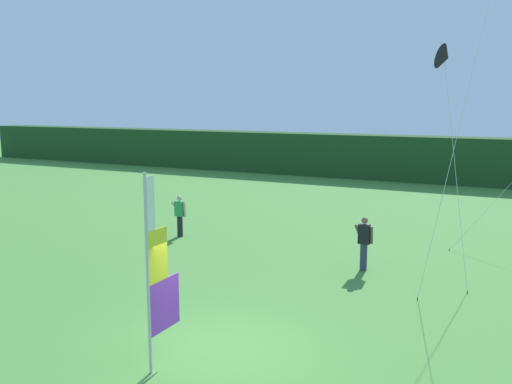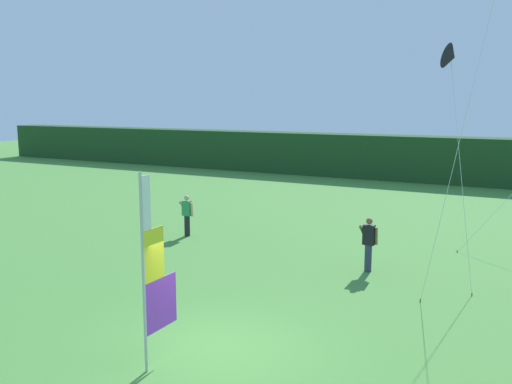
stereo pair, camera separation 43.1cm
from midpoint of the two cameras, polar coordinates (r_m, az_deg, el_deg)
The scene contains 6 objects.
ground_plane at distance 12.21m, azimuth -4.88°, elevation -16.09°, with size 120.00×120.00×0.00m, color #478438.
distant_treeline at distance 38.22m, azimuth 17.66°, elevation 3.24°, with size 80.00×2.40×3.00m, color #1E421E.
banner_flag at distance 11.03m, azimuth -11.28°, elevation -8.49°, with size 0.06×1.03×3.95m.
person_near_banner at distance 17.55m, azimuth 10.41°, elevation -5.11°, with size 0.55×0.48×1.70m.
person_mid_field at distance 21.81m, azimuth -8.45°, elevation -2.35°, with size 0.55×0.48×1.63m.
kite_black_delta_1 at distance 17.53m, azimuth 18.22°, elevation 13.03°, with size 1.58×2.15×6.93m.
Camera 1 is at (5.60, -9.49, 5.22)m, focal length 38.71 mm.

